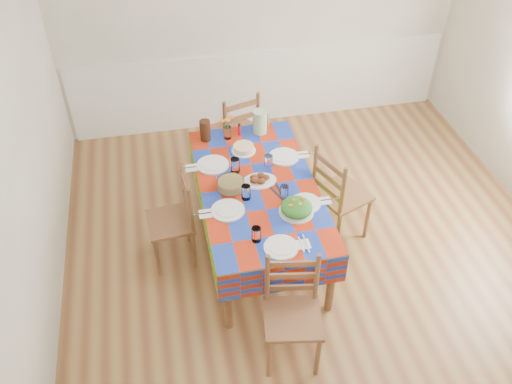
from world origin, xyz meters
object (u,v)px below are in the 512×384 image
(meat_platter, at_px, (259,180))
(chair_right, at_px, (338,196))
(tea_pitcher, at_px, (205,130))
(chair_near, at_px, (292,314))
(chair_far, at_px, (236,133))
(green_pitcher, at_px, (260,122))
(dining_table, at_px, (258,192))
(chair_left, at_px, (175,221))

(meat_platter, xyz_separation_m, chair_right, (0.72, -0.07, -0.26))
(tea_pitcher, relative_size, chair_near, 0.22)
(meat_platter, relative_size, tea_pitcher, 1.46)
(chair_far, distance_m, chair_right, 1.39)
(chair_far, relative_size, chair_right, 0.99)
(meat_platter, height_order, chair_far, chair_far)
(green_pitcher, bearing_deg, dining_table, -103.18)
(chair_far, bearing_deg, chair_right, 105.39)
(green_pitcher, bearing_deg, chair_left, -139.66)
(meat_platter, xyz_separation_m, chair_near, (-0.01, -1.22, -0.28))
(green_pitcher, distance_m, tea_pitcher, 0.53)
(dining_table, xyz_separation_m, green_pitcher, (0.18, 0.79, 0.20))
(green_pitcher, distance_m, chair_near, 2.00)
(meat_platter, distance_m, green_pitcher, 0.76)
(chair_far, height_order, chair_left, chair_far)
(chair_left, bearing_deg, meat_platter, 89.17)
(chair_near, height_order, chair_far, chair_far)
(green_pitcher, distance_m, chair_right, 1.04)
(meat_platter, xyz_separation_m, green_pitcher, (0.16, 0.74, 0.09))
(dining_table, bearing_deg, tea_pitcher, 114.15)
(chair_near, distance_m, chair_right, 1.36)
(tea_pitcher, bearing_deg, meat_platter, -63.06)
(dining_table, bearing_deg, meat_platter, 66.71)
(chair_near, height_order, chair_left, chair_near)
(dining_table, distance_m, tea_pitcher, 0.86)
(tea_pitcher, bearing_deg, chair_left, -117.21)
(meat_platter, bearing_deg, chair_left, -176.54)
(dining_table, xyz_separation_m, tea_pitcher, (-0.35, 0.77, 0.18))
(tea_pitcher, bearing_deg, dining_table, -65.85)
(chair_near, bearing_deg, tea_pitcher, 110.12)
(dining_table, distance_m, green_pitcher, 0.83)
(meat_platter, relative_size, chair_right, 0.30)
(chair_far, xyz_separation_m, chair_left, (-0.75, -1.16, -0.03))
(green_pitcher, bearing_deg, meat_platter, -102.47)
(meat_platter, bearing_deg, dining_table, -113.29)
(green_pitcher, bearing_deg, chair_near, -95.18)
(chair_left, bearing_deg, dining_table, 85.47)
(tea_pitcher, xyz_separation_m, chair_far, (0.36, 0.40, -0.34))
(dining_table, height_order, meat_platter, meat_platter)
(dining_table, xyz_separation_m, chair_near, (0.01, -1.17, -0.18))
(green_pitcher, relative_size, chair_right, 0.24)
(dining_table, bearing_deg, chair_left, 179.76)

